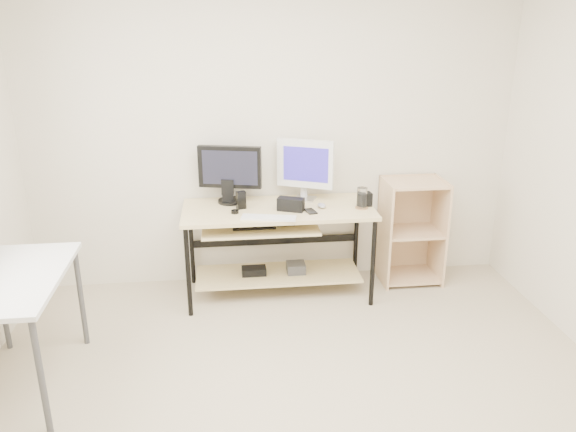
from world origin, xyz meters
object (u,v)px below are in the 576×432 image
(shelf_unit, at_px, (410,229))
(black_monitor, at_px, (230,171))
(desk, at_px, (275,233))
(audio_controller, at_px, (241,200))
(side_table, at_px, (10,289))
(white_imac, at_px, (305,166))

(shelf_unit, distance_m, black_monitor, 1.62)
(black_monitor, bearing_deg, desk, -13.73)
(desk, bearing_deg, audio_controller, 178.57)
(black_monitor, bearing_deg, side_table, -123.03)
(desk, height_order, white_imac, white_imac)
(desk, distance_m, white_imac, 0.59)
(desk, distance_m, side_table, 1.97)
(shelf_unit, height_order, black_monitor, black_monitor)
(black_monitor, height_order, white_imac, white_imac)
(audio_controller, bearing_deg, side_table, -163.48)
(white_imac, bearing_deg, side_table, -123.09)
(side_table, bearing_deg, white_imac, 32.85)
(desk, xyz_separation_m, white_imac, (0.27, 0.18, 0.50))
(desk, height_order, audio_controller, audio_controller)
(desk, height_order, side_table, same)
(side_table, xyz_separation_m, shelf_unit, (2.83, 1.22, -0.22))
(shelf_unit, distance_m, white_imac, 1.08)
(side_table, height_order, shelf_unit, shelf_unit)
(desk, relative_size, black_monitor, 2.98)
(side_table, relative_size, audio_controller, 7.11)
(audio_controller, bearing_deg, desk, -22.41)
(black_monitor, distance_m, white_imac, 0.61)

